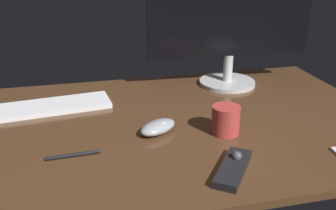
{
  "coord_description": "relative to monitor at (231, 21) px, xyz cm",
  "views": [
    {
      "loc": [
        -20.75,
        -101.01,
        51.07
      ],
      "look_at": [
        3.06,
        -1.17,
        8.0
      ],
      "focal_mm": 41.32,
      "sensor_mm": 36.0,
      "label": 1
    }
  ],
  "objects": [
    {
      "name": "desk",
      "position": [
        -32.69,
        -27.31,
        -24.73
      ],
      "size": [
        140.0,
        84.0,
        2.0
      ],
      "primitive_type": "cube",
      "color": "#4C301C",
      "rests_on": "ground"
    },
    {
      "name": "monitor",
      "position": [
        0.0,
        0.0,
        0.0
      ],
      "size": [
        59.77,
        20.77,
        44.01
      ],
      "rotation": [
        0.0,
        0.0,
        -0.04
      ],
      "color": "silver",
      "rests_on": "desk"
    },
    {
      "name": "keyboard",
      "position": [
        -65.94,
        -9.2,
        -22.93
      ],
      "size": [
        43.24,
        17.24,
        1.59
      ],
      "primitive_type": "cube",
      "rotation": [
        0.0,
        0.0,
        0.12
      ],
      "color": "white",
      "rests_on": "desk"
    },
    {
      "name": "computer_mouse",
      "position": [
        -33.7,
        -33.44,
        -22.0
      ],
      "size": [
        13.37,
        11.72,
        3.46
      ],
      "primitive_type": "ellipsoid",
      "rotation": [
        0.0,
        0.0,
        0.57
      ],
      "color": "#999EA5",
      "rests_on": "desk"
    },
    {
      "name": "media_remote",
      "position": [
        -20.78,
        -56.86,
        -22.68
      ],
      "size": [
        14.2,
        16.83,
        3.54
      ],
      "rotation": [
        0.0,
        0.0,
        0.95
      ],
      "color": "black",
      "rests_on": "desk"
    },
    {
      "name": "coffee_mug",
      "position": [
        -15.53,
        -38.01,
        -19.7
      ],
      "size": [
        7.83,
        7.83,
        8.05
      ],
      "primitive_type": "cylinder",
      "color": "#B23833",
      "rests_on": "desk"
    },
    {
      "name": "pen",
      "position": [
        -57.0,
        -41.52,
        -23.24
      ],
      "size": [
        13.38,
        1.69,
        0.96
      ],
      "primitive_type": "cylinder",
      "rotation": [
        0.0,
        1.57,
        0.05
      ],
      "color": "black",
      "rests_on": "desk"
    }
  ]
}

